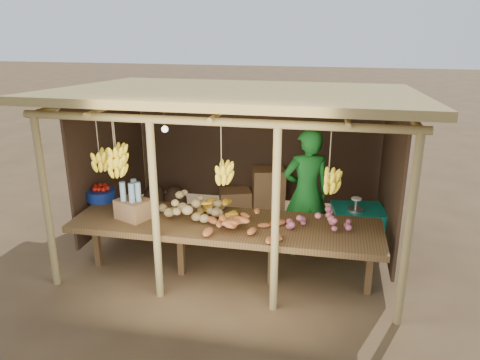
# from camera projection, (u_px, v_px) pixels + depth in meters

# --- Properties ---
(ground) EXTENTS (60.00, 60.00, 0.00)m
(ground) POSITION_uv_depth(u_px,v_px,m) (240.00, 246.00, 7.02)
(ground) COLOR brown
(ground) RESTS_ON ground
(stall_structure) EXTENTS (4.70, 3.50, 2.43)m
(stall_structure) POSITION_uv_depth(u_px,v_px,m) (238.00, 121.00, 6.33)
(stall_structure) COLOR #A08952
(stall_structure) RESTS_ON ground
(counter) EXTENTS (3.90, 1.05, 0.80)m
(counter) POSITION_uv_depth(u_px,v_px,m) (225.00, 227.00, 5.90)
(counter) COLOR brown
(counter) RESTS_ON ground
(potato_heap) EXTENTS (1.15, 0.72, 0.37)m
(potato_heap) POSITION_uv_depth(u_px,v_px,m) (181.00, 204.00, 5.99)
(potato_heap) COLOR tan
(potato_heap) RESTS_ON counter
(sweet_potato_heap) EXTENTS (1.02, 0.78, 0.35)m
(sweet_potato_heap) POSITION_uv_depth(u_px,v_px,m) (242.00, 217.00, 5.60)
(sweet_potato_heap) COLOR #B15C2D
(sweet_potato_heap) RESTS_ON counter
(onion_heap) EXTENTS (1.01, 0.84, 0.36)m
(onion_heap) POSITION_uv_depth(u_px,v_px,m) (323.00, 216.00, 5.62)
(onion_heap) COLOR #BF5D74
(onion_heap) RESTS_ON counter
(banana_pile) EXTENTS (0.57, 0.35, 0.35)m
(banana_pile) POSITION_uv_depth(u_px,v_px,m) (218.00, 202.00, 6.09)
(banana_pile) COLOR yellow
(banana_pile) RESTS_ON counter
(tomato_basin) EXTENTS (0.41, 0.41, 0.22)m
(tomato_basin) POSITION_uv_depth(u_px,v_px,m) (101.00, 194.00, 6.61)
(tomato_basin) COLOR navy
(tomato_basin) RESTS_ON counter
(bottle_box) EXTENTS (0.49, 0.45, 0.50)m
(bottle_box) POSITION_uv_depth(u_px,v_px,m) (133.00, 204.00, 5.96)
(bottle_box) COLOR #9F7147
(bottle_box) RESTS_ON counter
(vendor) EXTENTS (0.78, 0.65, 1.85)m
(vendor) POSITION_uv_depth(u_px,v_px,m) (306.00, 193.00, 6.53)
(vendor) COLOR #197124
(vendor) RESTS_ON ground
(tarp_crate) EXTENTS (0.81, 0.73, 0.87)m
(tarp_crate) POSITION_uv_depth(u_px,v_px,m) (357.00, 228.00, 6.78)
(tarp_crate) COLOR brown
(tarp_crate) RESTS_ON ground
(carton_stack) EXTENTS (1.20, 0.54, 0.84)m
(carton_stack) POSITION_uv_depth(u_px,v_px,m) (257.00, 196.00, 8.01)
(carton_stack) COLOR #9F7147
(carton_stack) RESTS_ON ground
(burlap_sacks) EXTENTS (0.80, 0.42, 0.56)m
(burlap_sacks) POSITION_uv_depth(u_px,v_px,m) (165.00, 198.00, 8.25)
(burlap_sacks) COLOR #422D1F
(burlap_sacks) RESTS_ON ground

